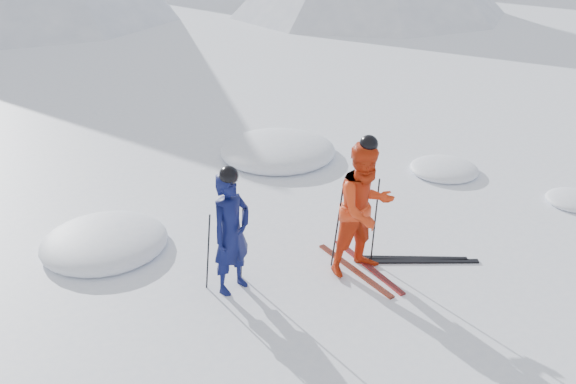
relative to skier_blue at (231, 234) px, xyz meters
name	(u,v)px	position (x,y,z in m)	size (l,w,h in m)	color
ground	(412,241)	(3.10, -0.05, -0.89)	(160.00, 160.00, 0.00)	white
skier_blue	(231,234)	(0.00, 0.00, 0.00)	(0.65, 0.43, 1.78)	#0B1144
skier_red	(365,209)	(1.91, -0.39, 0.12)	(0.98, 0.77, 2.02)	red
pole_blue_left	(208,252)	(-0.30, 0.15, -0.30)	(0.02, 0.02, 1.19)	black
pole_blue_right	(242,240)	(0.25, 0.25, -0.30)	(0.02, 0.02, 1.19)	black
pole_red_left	(337,227)	(1.61, -0.14, -0.22)	(0.02, 0.02, 1.35)	black
pole_red_right	(375,221)	(2.21, -0.24, -0.22)	(0.02, 0.02, 1.35)	black
ski_worn_left	(354,270)	(1.79, -0.39, -0.88)	(0.09, 1.70, 0.03)	black
ski_worn_right	(368,266)	(2.03, -0.39, -0.88)	(0.09, 1.70, 0.03)	black
ski_loose_a	(412,258)	(2.76, -0.50, -0.88)	(0.09, 1.70, 0.03)	black
ski_loose_b	(423,261)	(2.86, -0.65, -0.88)	(0.09, 1.70, 0.03)	black
snow_lumps	(265,180)	(1.94, 3.21, -0.89)	(9.57, 6.27, 0.55)	white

